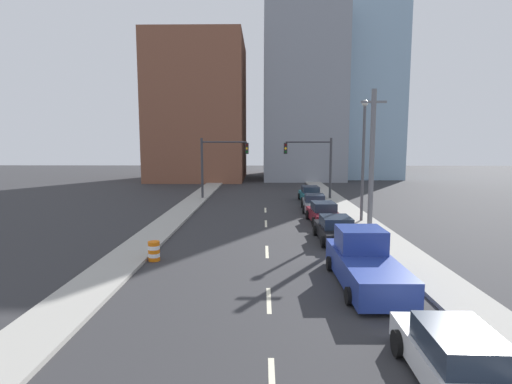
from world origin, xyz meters
TOP-DOWN VIEW (x-y plane):
  - sidewalk_left at (-6.91, 46.10)m, footprint 2.15×92.19m
  - sidewalk_right at (6.91, 46.10)m, footprint 2.15×92.19m
  - lane_stripe_at_13m at (0.00, 13.29)m, footprint 0.16×2.40m
  - lane_stripe_at_20m at (0.00, 19.78)m, footprint 0.16×2.40m
  - lane_stripe_at_27m at (0.00, 27.11)m, footprint 0.16×2.40m
  - lane_stripe_at_33m at (0.00, 32.84)m, footprint 0.16×2.40m
  - building_brick_left at (-10.16, 62.31)m, footprint 14.00×16.00m
  - building_office_center at (5.93, 66.31)m, footprint 12.00×20.00m
  - building_glass_right at (15.02, 70.31)m, footprint 13.00×20.00m
  - traffic_signal_left at (-4.94, 39.23)m, footprint 4.79×0.35m
  - traffic_signal_right at (5.15, 39.23)m, footprint 4.79×0.35m
  - utility_pole_right_mid at (6.77, 25.13)m, footprint 1.60×0.32m
  - traffic_barrel at (-5.49, 18.10)m, footprint 0.56×0.56m
  - street_lamp at (6.84, 27.63)m, footprint 0.44×0.44m
  - sedan_white at (4.27, 8.02)m, footprint 2.12×4.80m
  - pickup_truck_blue at (3.89, 15.05)m, footprint 2.46×6.20m
  - sedan_black at (4.01, 22.17)m, footprint 2.22×4.70m
  - sedan_maroon at (4.10, 27.48)m, footprint 2.22×4.53m
  - sedan_gray at (4.12, 32.65)m, footprint 2.29×4.72m
  - sedan_teal at (4.40, 37.91)m, footprint 2.12×4.68m

SIDE VIEW (x-z plane):
  - lane_stripe_at_13m at x=0.00m, z-range 0.00..0.01m
  - lane_stripe_at_20m at x=0.00m, z-range 0.00..0.01m
  - lane_stripe_at_27m at x=0.00m, z-range 0.00..0.01m
  - lane_stripe_at_33m at x=0.00m, z-range 0.00..0.01m
  - sidewalk_left at x=-6.91m, z-range 0.00..0.17m
  - sidewalk_right at x=6.91m, z-range 0.00..0.17m
  - traffic_barrel at x=-5.49m, z-range 0.00..0.95m
  - sedan_gray at x=4.12m, z-range -0.05..1.33m
  - sedan_black at x=4.01m, z-range -0.06..1.38m
  - sedan_white at x=4.27m, z-range -0.06..1.41m
  - sedan_maroon at x=4.10m, z-range -0.06..1.43m
  - sedan_teal at x=4.40m, z-range -0.07..1.43m
  - pickup_truck_blue at x=3.89m, z-range -0.21..1.94m
  - traffic_signal_left at x=-4.94m, z-range 0.95..7.12m
  - traffic_signal_right at x=5.15m, z-range 0.95..7.12m
  - utility_pole_right_mid at x=6.77m, z-range 0.12..9.17m
  - street_lamp at x=6.84m, z-range 0.67..9.30m
  - building_brick_left at x=-10.16m, z-range 0.00..21.28m
  - building_office_center at x=5.93m, z-range 0.00..25.36m
  - building_glass_right at x=15.02m, z-range 0.00..33.92m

